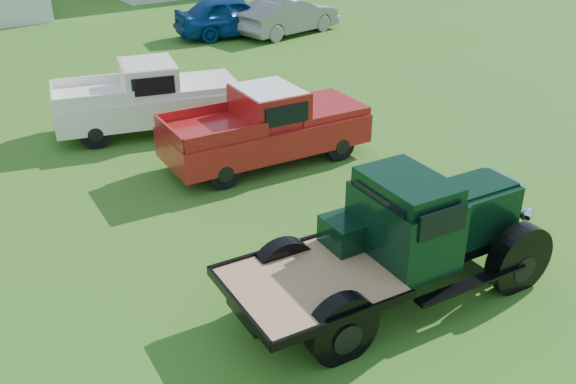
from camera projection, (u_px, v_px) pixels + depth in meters
ground at (321, 285)px, 9.90m from camera, size 120.00×120.00×0.00m
vintage_flatbed at (397, 240)px, 9.24m from camera, size 5.02×2.30×1.94m
red_pickup at (266, 126)px, 13.65m from camera, size 4.68×2.08×1.66m
white_pickup at (147, 98)px, 15.32m from camera, size 4.77×2.82×1.64m
misc_car_blue at (234, 16)px, 23.97m from camera, size 4.62×2.53×1.49m
misc_car_grey at (289, 15)px, 24.27m from camera, size 4.40×2.16×1.39m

